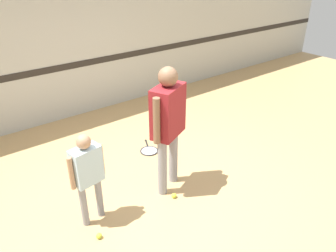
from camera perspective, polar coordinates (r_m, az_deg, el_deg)
ground_plane at (r=4.60m, az=-0.22°, el=-11.19°), size 16.00×16.00×0.00m
wall_back at (r=6.41m, az=-17.61°, el=14.87°), size 16.00×0.07×3.20m
person_instructor at (r=4.10m, az=0.00°, el=1.46°), size 0.61×0.44×1.73m
person_student_left at (r=3.83m, az=-13.87°, el=-7.45°), size 0.45×0.23×1.18m
racket_spare_on_floor at (r=5.10m, az=-15.04°, el=-7.68°), size 0.31×0.53×0.03m
racket_second_spare at (r=5.44m, az=-3.33°, el=-4.24°), size 0.40×0.54×0.03m
tennis_ball_near_instructor at (r=4.46m, az=1.06°, el=-12.03°), size 0.07×0.07×0.07m
tennis_ball_by_spare_racket at (r=5.08m, az=-15.73°, el=-7.67°), size 0.07×0.07×0.07m
tennis_ball_stray_left at (r=4.02m, az=-11.92°, el=-18.22°), size 0.07×0.07×0.07m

